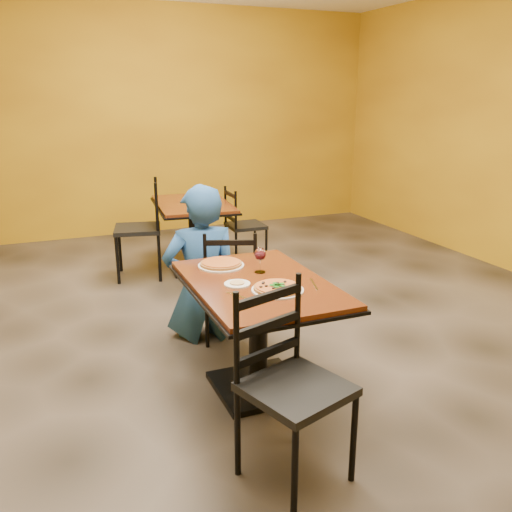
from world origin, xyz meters
name	(u,v)px	position (x,y,z in m)	size (l,w,h in m)	color
floor	(232,356)	(0.00, 0.00, 0.00)	(7.00, 8.00, 0.01)	black
wall_back	(127,122)	(0.00, 4.00, 1.50)	(7.00, 0.01, 3.00)	gold
table_main	(258,310)	(0.00, -0.50, 0.56)	(0.83, 1.23, 0.75)	#5B2C0E
table_second	(194,221)	(0.32, 2.09, 0.55)	(0.87, 1.21, 0.75)	#5B2C0E
chair_main_near	(296,390)	(-0.16, -1.36, 0.50)	(0.45, 0.45, 0.99)	black
chair_main_far	(231,284)	(0.11, 0.32, 0.45)	(0.40, 0.40, 0.89)	black
chair_second_left	(137,229)	(-0.28, 2.09, 0.51)	(0.46, 0.46, 1.02)	black
chair_second_right	(246,226)	(0.92, 2.09, 0.44)	(0.39, 0.39, 0.87)	black
diner	(201,261)	(-0.08, 0.46, 0.61)	(0.61, 0.40, 1.22)	navy
plate_main	(278,290)	(0.04, -0.70, 0.76)	(0.31, 0.31, 0.01)	white
pizza_main	(278,287)	(0.04, -0.70, 0.77)	(0.28, 0.28, 0.02)	maroon
plate_far	(221,265)	(-0.11, -0.12, 0.76)	(0.31, 0.31, 0.01)	white
pizza_far	(221,263)	(-0.11, -0.12, 0.77)	(0.28, 0.28, 0.02)	orange
side_plate	(237,284)	(-0.14, -0.51, 0.76)	(0.16, 0.16, 0.01)	white
dip	(237,283)	(-0.14, -0.51, 0.76)	(0.09, 0.09, 0.01)	tan
wine_glass	(260,259)	(0.08, -0.34, 0.84)	(0.08, 0.08, 0.18)	white
fork	(239,296)	(-0.20, -0.70, 0.75)	(0.01, 0.19, 0.00)	silver
knife	(314,284)	(0.29, -0.68, 0.75)	(0.01, 0.21, 0.00)	silver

